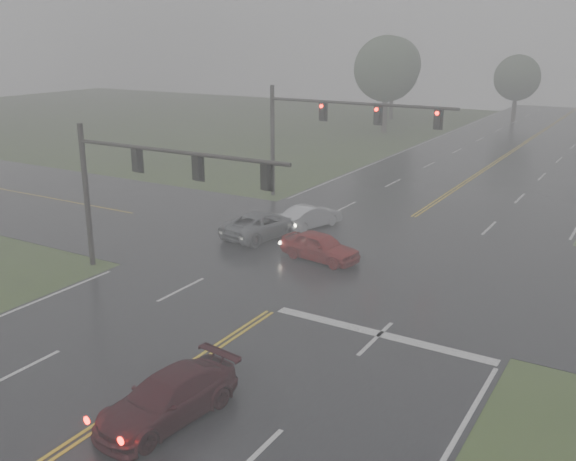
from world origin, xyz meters
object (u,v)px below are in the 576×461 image
Objects in this scene: sedan_maroon at (169,419)px; sedan_red at (320,260)px; sedan_silver at (311,228)px; signal_gantry_far at (324,123)px; car_grey at (263,237)px; signal_gantry_near at (139,176)px.

sedan_red is (-2.64, 14.06, 0.00)m from sedan_maroon.
sedan_silver is 0.31× the size of signal_gantry_far.
sedan_red is 1.03× the size of sedan_silver.
sedan_red is at bearing 108.39° from sedan_maroon.
sedan_maroon is 0.91× the size of car_grey.
signal_gantry_near is (-1.25, -7.77, 4.67)m from car_grey.
sedan_red is at bearing -62.76° from signal_gantry_far.
sedan_maroon is 25.87m from signal_gantry_far.
sedan_maroon is at bearing -72.04° from signal_gantry_far.
sedan_red is at bearing 46.87° from signal_gantry_near.
signal_gantry_far reaches higher than sedan_red.
sedan_red is 0.32× the size of signal_gantry_far.
sedan_maroon is at bearing 123.92° from car_grey.
car_grey is at bearing 80.84° from signal_gantry_near.
signal_gantry_near is 16.13m from signal_gantry_far.
signal_gantry_near reaches higher than sedan_silver.
signal_gantry_near is at bearing 143.82° from sedan_maroon.
signal_gantry_far reaches higher than sedan_silver.
sedan_maroon is at bearing 123.63° from sedan_silver.
sedan_silver is (-5.69, 18.64, 0.00)m from sedan_maroon.
signal_gantry_near is (-8.31, 8.00, 4.67)m from sedan_maroon.
signal_gantry_near is (-2.62, -10.63, 4.67)m from sedan_silver.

